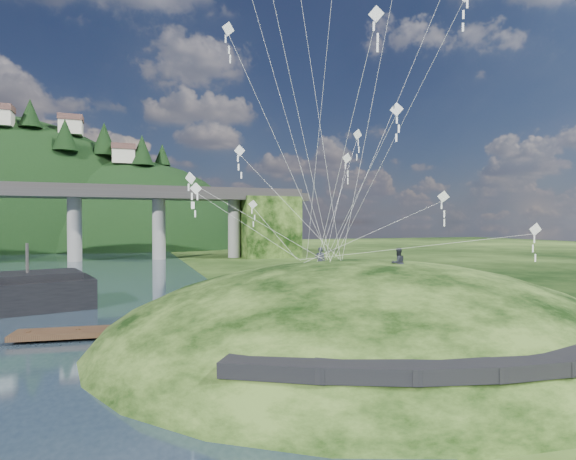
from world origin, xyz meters
name	(u,v)px	position (x,y,z in m)	size (l,w,h in m)	color
ground	(257,357)	(0.00, 0.00, 0.00)	(320.00, 320.00, 0.00)	black
grass_hill	(365,359)	(8.00, 2.00, -1.50)	(36.00, 32.00, 13.00)	black
footpath	(495,355)	(7.46, -9.74, 2.08)	(22.29, 5.84, 0.83)	black
bridge	(15,210)	(-26.46, 70.07, 9.70)	(160.00, 11.00, 15.00)	#2D2B2B
wooden_dock	(126,330)	(-6.95, 7.13, 0.43)	(13.79, 3.81, 0.97)	#342215
kite_flyers	(373,248)	(8.28, 1.51, 5.90)	(4.74, 4.27, 2.01)	#23262E
kite_swarm	(336,89)	(6.01, 2.27, 16.21)	(18.42, 14.61, 21.41)	white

